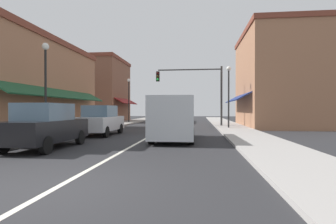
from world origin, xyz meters
name	(u,v)px	position (x,y,z in m)	size (l,w,h in m)	color
ground_plane	(166,127)	(0.00, 18.00, 0.00)	(80.00, 80.00, 0.00)	#28282B
sidewalk_left	(105,126)	(-5.50, 18.00, 0.06)	(2.60, 56.00, 0.12)	gray
sidewalk_right	(231,127)	(5.50, 18.00, 0.06)	(2.60, 56.00, 0.12)	#A39E99
lane_center_stripe	(166,127)	(0.00, 18.00, 0.00)	(0.14, 52.00, 0.01)	silver
storefront_left_block	(22,85)	(-9.12, 12.00, 3.23)	(5.97, 14.20, 6.45)	#9E6B4C
storefront_right_block	(276,79)	(9.69, 20.00, 4.24)	(7.09, 10.20, 8.47)	#9E6B4C
storefront_far_left	(103,90)	(-9.36, 28.00, 3.97)	(6.43, 8.20, 7.93)	brown
parked_car_nearest_left	(46,126)	(-3.18, 4.93, 0.88)	(1.81, 4.12, 1.77)	black
parked_car_second_left	(101,120)	(-3.04, 10.50, 0.88)	(1.80, 4.11, 1.77)	#B7BABF
van_in_lane	(174,117)	(1.53, 8.35, 1.15)	(2.10, 5.23, 2.12)	#B2B7BC
traffic_signal_mast_arm	(197,85)	(2.66, 19.31, 3.76)	(5.95, 0.50, 5.40)	#333333
street_lamp_left_near	(46,75)	(-5.15, 8.22, 3.34)	(0.36, 0.36, 4.99)	black
street_lamp_right_mid	(229,87)	(5.12, 16.56, 3.31)	(0.36, 0.36, 4.94)	black
street_lamp_left_far	(129,93)	(-5.03, 24.55, 3.36)	(0.36, 0.36, 5.02)	black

